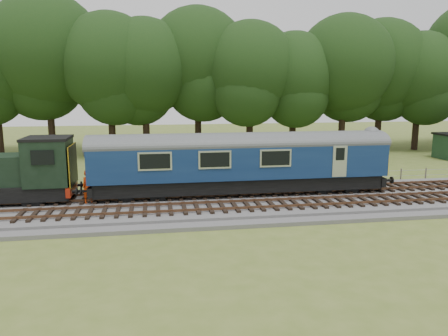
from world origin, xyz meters
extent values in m
plane|color=#566A27|center=(0.00, 0.00, 0.00)|extent=(120.00, 120.00, 0.00)
cube|color=#4C4C4F|center=(0.00, 0.00, 0.17)|extent=(70.00, 7.00, 0.35)
cube|color=brown|center=(0.00, 0.68, 0.49)|extent=(66.50, 0.07, 0.14)
cube|color=brown|center=(0.00, 2.12, 0.49)|extent=(66.50, 0.07, 0.14)
cube|color=brown|center=(0.00, -2.32, 0.49)|extent=(66.50, 0.07, 0.14)
cube|color=brown|center=(0.00, -0.88, 0.49)|extent=(66.50, 0.07, 0.14)
cube|color=black|center=(-4.68, 1.40, 1.06)|extent=(17.46, 2.52, 0.85)
cube|color=#0E244F|center=(-4.68, 1.40, 2.48)|extent=(18.00, 2.80, 2.05)
cube|color=yellow|center=(4.34, 1.40, 2.11)|extent=(0.06, 2.74, 1.30)
cube|color=black|center=(1.32, 1.40, 0.86)|extent=(2.60, 2.00, 0.55)
cube|color=black|center=(-10.68, 1.40, 0.86)|extent=(2.60, 2.00, 0.55)
cube|color=black|center=(-15.88, 1.40, 2.66)|extent=(2.40, 2.55, 2.60)
cube|color=#971D0B|center=(-14.70, 1.40, 1.06)|extent=(0.25, 2.60, 0.55)
cube|color=yellow|center=(-14.56, 1.40, 2.46)|extent=(0.06, 2.55, 2.30)
imported|color=#F8410D|center=(-13.66, 0.65, 1.30)|extent=(0.82, 0.71, 1.89)
camera|label=1|loc=(-9.95, -24.46, 6.77)|focal=35.00mm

